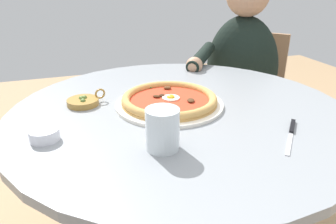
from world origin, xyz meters
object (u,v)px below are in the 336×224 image
(pizza_on_plate, at_px, (169,101))
(olive_pan, at_px, (84,101))
(dining_table, at_px, (179,156))
(steak_knife, at_px, (291,131))
(ramekin_capers, at_px, (44,134))
(cafe_chair_diner, at_px, (245,97))
(water_glass, at_px, (163,132))
(diner_person, at_px, (237,106))

(pizza_on_plate, height_order, olive_pan, olive_pan)
(dining_table, xyz_separation_m, steak_knife, (0.24, 0.22, 0.17))
(steak_knife, distance_m, ramekin_capers, 0.62)
(steak_knife, distance_m, cafe_chair_diner, 0.96)
(dining_table, distance_m, olive_pan, 0.35)
(water_glass, distance_m, diner_person, 0.99)
(water_glass, height_order, diner_person, diner_person)
(olive_pan, bearing_deg, cafe_chair_diner, 118.45)
(dining_table, height_order, diner_person, diner_person)
(dining_table, xyz_separation_m, olive_pan, (-0.12, -0.27, 0.18))
(steak_knife, height_order, diner_person, diner_person)
(ramekin_capers, xyz_separation_m, cafe_chair_diner, (-0.68, 0.99, -0.27))
(diner_person, height_order, cafe_chair_diner, diner_person)
(dining_table, relative_size, water_glass, 10.32)
(water_glass, xyz_separation_m, steak_knife, (0.03, 0.34, -0.04))
(diner_person, bearing_deg, dining_table, -45.14)
(pizza_on_plate, distance_m, cafe_chair_diner, 0.89)
(pizza_on_plate, distance_m, diner_person, 0.76)
(pizza_on_plate, bearing_deg, diner_person, 131.71)
(dining_table, bearing_deg, steak_knife, 42.25)
(dining_table, bearing_deg, olive_pan, -114.01)
(steak_knife, bearing_deg, pizza_on_plate, -138.18)
(diner_person, bearing_deg, pizza_on_plate, -48.29)
(steak_knife, bearing_deg, ramekin_capers, -104.67)
(pizza_on_plate, height_order, diner_person, diner_person)
(ramekin_capers, distance_m, olive_pan, 0.23)
(water_glass, bearing_deg, olive_pan, -155.67)
(pizza_on_plate, bearing_deg, ramekin_capers, -72.80)
(dining_table, xyz_separation_m, water_glass, (0.21, -0.12, 0.21))
(cafe_chair_diner, bearing_deg, water_glass, -41.88)
(ramekin_capers, height_order, cafe_chair_diner, cafe_chair_diner)
(olive_pan, bearing_deg, dining_table, 65.99)
(dining_table, distance_m, diner_person, 0.71)
(pizza_on_plate, bearing_deg, cafe_chair_diner, 132.10)
(dining_table, height_order, olive_pan, olive_pan)
(dining_table, relative_size, ramekin_capers, 14.26)
(pizza_on_plate, xyz_separation_m, ramekin_capers, (0.11, -0.36, -0.00))
(pizza_on_plate, relative_size, olive_pan, 2.72)
(water_glass, xyz_separation_m, olive_pan, (-0.33, -0.15, -0.03))
(pizza_on_plate, height_order, steak_knife, pizza_on_plate)
(dining_table, bearing_deg, water_glass, -30.05)
(water_glass, relative_size, ramekin_capers, 1.38)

